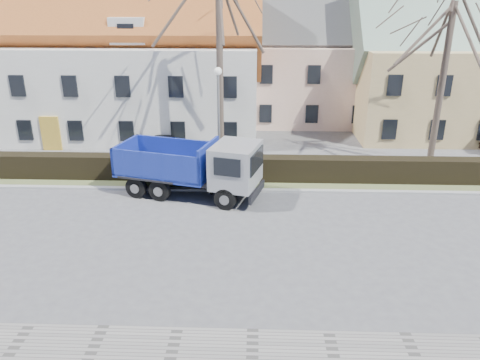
{
  "coord_description": "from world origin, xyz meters",
  "views": [
    {
      "loc": [
        0.03,
        -17.22,
        9.24
      ],
      "look_at": [
        -0.67,
        2.09,
        1.6
      ],
      "focal_mm": 35.0,
      "sensor_mm": 36.0,
      "label": 1
    }
  ],
  "objects_px": {
    "dump_truck": "(184,166)",
    "parked_car_a": "(170,142)",
    "cart_frame": "(211,189)",
    "streetlight": "(219,122)"
  },
  "relations": [
    {
      "from": "dump_truck",
      "to": "cart_frame",
      "type": "bearing_deg",
      "value": 13.65
    },
    {
      "from": "cart_frame",
      "to": "streetlight",
      "type": "bearing_deg",
      "value": 85.49
    },
    {
      "from": "cart_frame",
      "to": "parked_car_a",
      "type": "distance_m",
      "value": 7.67
    },
    {
      "from": "dump_truck",
      "to": "parked_car_a",
      "type": "relative_size",
      "value": 2.14
    },
    {
      "from": "streetlight",
      "to": "parked_car_a",
      "type": "distance_m",
      "value": 5.85
    },
    {
      "from": "dump_truck",
      "to": "parked_car_a",
      "type": "bearing_deg",
      "value": 121.19
    },
    {
      "from": "dump_truck",
      "to": "cart_frame",
      "type": "relative_size",
      "value": 10.99
    },
    {
      "from": "dump_truck",
      "to": "cart_frame",
      "type": "xyz_separation_m",
      "value": [
        1.28,
        -0.04,
        -1.16
      ]
    },
    {
      "from": "streetlight",
      "to": "dump_truck",
      "type": "bearing_deg",
      "value": -117.85
    },
    {
      "from": "cart_frame",
      "to": "parked_car_a",
      "type": "bearing_deg",
      "value": 115.12
    }
  ]
}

